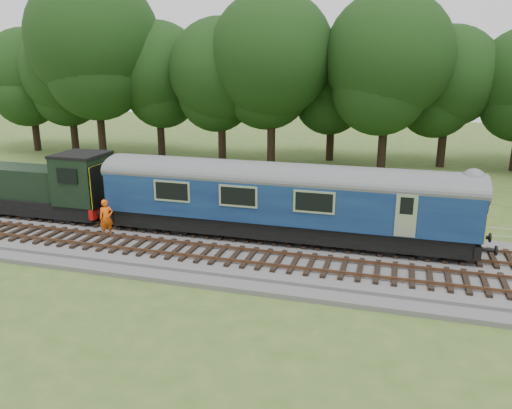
% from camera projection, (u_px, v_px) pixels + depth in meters
% --- Properties ---
extents(ground, '(120.00, 120.00, 0.00)m').
position_uv_depth(ground, '(259.00, 253.00, 23.90)').
color(ground, '#3E5F23').
rests_on(ground, ground).
extents(ballast, '(70.00, 7.00, 0.35)m').
position_uv_depth(ballast, '(259.00, 250.00, 23.85)').
color(ballast, '#4C4C4F').
rests_on(ballast, ground).
extents(track_north, '(67.20, 2.40, 0.21)m').
position_uv_depth(track_north, '(266.00, 236.00, 25.08)').
color(track_north, black).
rests_on(track_north, ballast).
extents(track_south, '(67.20, 2.40, 0.21)m').
position_uv_depth(track_south, '(249.00, 257.00, 22.31)').
color(track_south, black).
rests_on(track_south, ballast).
extents(fence, '(64.00, 0.12, 1.00)m').
position_uv_depth(fence, '(281.00, 225.00, 28.05)').
color(fence, '#6B6054').
rests_on(fence, ground).
extents(tree_line, '(70.00, 8.00, 18.00)m').
position_uv_depth(tree_line, '(327.00, 165.00, 44.20)').
color(tree_line, black).
rests_on(tree_line, ground).
extents(dmu_railcar, '(18.05, 2.86, 3.88)m').
position_uv_depth(dmu_railcar, '(282.00, 195.00, 24.26)').
color(dmu_railcar, black).
rests_on(dmu_railcar, ground).
extents(shunter_loco, '(8.91, 2.60, 3.38)m').
position_uv_depth(shunter_loco, '(43.00, 188.00, 28.17)').
color(shunter_loco, black).
rests_on(shunter_loco, ground).
extents(worker, '(0.81, 0.80, 1.89)m').
position_uv_depth(worker, '(106.00, 218.00, 24.98)').
color(worker, '#F5590C').
rests_on(worker, ballast).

